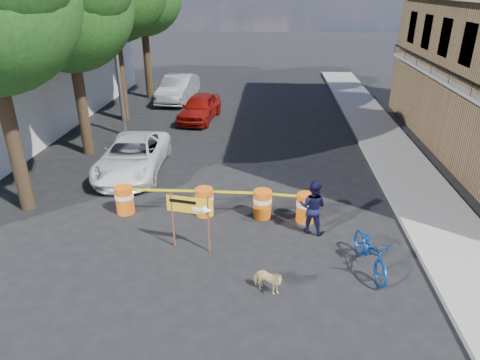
% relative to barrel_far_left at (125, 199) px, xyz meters
% --- Properties ---
extents(ground, '(120.00, 120.00, 0.00)m').
position_rel_barrel_far_left_xyz_m(ground, '(3.54, -1.93, -0.47)').
color(ground, black).
rests_on(ground, ground).
extents(sidewalk_east, '(2.40, 40.00, 0.15)m').
position_rel_barrel_far_left_xyz_m(sidewalk_east, '(9.74, 4.07, -0.40)').
color(sidewalk_east, gray).
rests_on(sidewalk_east, ground).
extents(tree_mid_a, '(5.25, 5.00, 8.68)m').
position_rel_barrel_far_left_xyz_m(tree_mid_a, '(-3.20, 5.07, 5.53)').
color(tree_mid_a, '#332316').
rests_on(tree_mid_a, ground).
extents(streetlamp, '(1.25, 0.18, 8.00)m').
position_rel_barrel_far_left_xyz_m(streetlamp, '(-2.39, 7.57, 3.90)').
color(streetlamp, gray).
rests_on(streetlamp, ground).
extents(barrel_far_left, '(0.58, 0.58, 0.90)m').
position_rel_barrel_far_left_xyz_m(barrel_far_left, '(0.00, 0.00, 0.00)').
color(barrel_far_left, orange).
rests_on(barrel_far_left, ground).
extents(barrel_mid_left, '(0.58, 0.58, 0.90)m').
position_rel_barrel_far_left_xyz_m(barrel_mid_left, '(2.53, 0.06, 0.00)').
color(barrel_mid_left, orange).
rests_on(barrel_mid_left, ground).
extents(barrel_mid_right, '(0.58, 0.58, 0.90)m').
position_rel_barrel_far_left_xyz_m(barrel_mid_right, '(4.34, 0.04, 0.00)').
color(barrel_mid_right, orange).
rests_on(barrel_mid_right, ground).
extents(barrel_far_right, '(0.58, 0.58, 0.90)m').
position_rel_barrel_far_left_xyz_m(barrel_far_right, '(5.65, -0.10, 0.00)').
color(barrel_far_right, orange).
rests_on(barrel_far_right, ground).
extents(detour_sign, '(1.28, 0.38, 1.67)m').
position_rel_barrel_far_left_xyz_m(detour_sign, '(2.60, -1.90, 0.74)').
color(detour_sign, '#592D19').
rests_on(detour_sign, ground).
extents(pedestrian, '(0.95, 0.84, 1.63)m').
position_rel_barrel_far_left_xyz_m(pedestrian, '(5.79, -0.73, 0.34)').
color(pedestrian, black).
rests_on(pedestrian, ground).
extents(bicycle, '(0.90, 1.18, 2.04)m').
position_rel_barrel_far_left_xyz_m(bicycle, '(7.13, -2.44, 0.55)').
color(bicycle, '#123E93').
rests_on(bicycle, ground).
extents(dog, '(0.86, 0.65, 0.66)m').
position_rel_barrel_far_left_xyz_m(dog, '(4.55, -3.56, -0.14)').
color(dog, '#DEBF7F').
rests_on(dog, ground).
extents(suv_white, '(2.47, 4.92, 1.34)m').
position_rel_barrel_far_left_xyz_m(suv_white, '(-0.70, 3.19, 0.20)').
color(suv_white, white).
rests_on(suv_white, ground).
extents(sedan_red, '(2.10, 4.20, 1.37)m').
position_rel_barrel_far_left_xyz_m(sedan_red, '(0.74, 10.34, 0.21)').
color(sedan_red, maroon).
rests_on(sedan_red, ground).
extents(sedan_silver, '(1.98, 4.88, 1.57)m').
position_rel_barrel_far_left_xyz_m(sedan_silver, '(-1.26, 14.39, 0.32)').
color(sedan_silver, '#A6A7AD').
rests_on(sedan_silver, ground).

